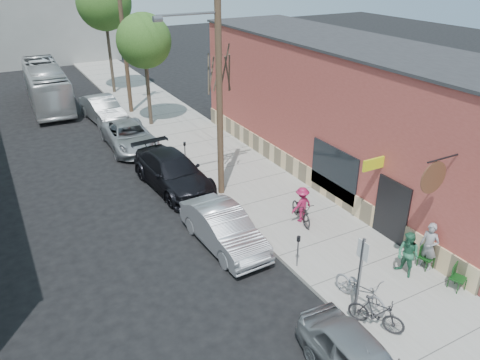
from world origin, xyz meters
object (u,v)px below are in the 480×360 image
tree_leafy_mid (144,41)px  car_1 (224,228)px  parking_meter_far (185,150)px  parked_bike_b (360,289)px  parking_meter_near (298,246)px  tree_bare (220,138)px  utility_pole_near (218,81)px  sign_post (360,271)px  car_3 (129,136)px  patron_grey (429,246)px  car_4 (103,109)px  car_2 (173,172)px  patio_chair_b (458,278)px  patio_chair_a (427,257)px  cyclist (302,204)px  bus (46,85)px  patron_green (408,255)px  tree_leafy_far (104,3)px  parked_bike_a (376,313)px

tree_leafy_mid → car_1: (-2.14, -14.69, -4.66)m
parking_meter_far → parked_bike_b: bearing=-87.3°
parking_meter_near → tree_bare: (0.55, 7.14, 1.60)m
utility_pole_near → tree_leafy_mid: bearing=87.9°
utility_pole_near → sign_post: bearing=-90.2°
tree_bare → car_3: bearing=108.3°
patron_grey → car_1: bearing=-146.5°
car_1 → car_4: bearing=88.4°
utility_pole_near → tree_leafy_mid: (0.41, 10.91, 0.02)m
car_2 → utility_pole_near: bearing=-53.8°
patio_chair_b → patio_chair_a: bearing=67.1°
patio_chair_a → patio_chair_b: bearing=-104.5°
tree_bare → cyclist: tree_bare is taller
tree_leafy_mid → patio_chair_b: bearing=-80.9°
patron_grey → bus: (-8.47, 27.86, 0.42)m
bus → patron_green: bearing=-72.4°
utility_pole_near → patron_green: size_ratio=5.98×
tree_leafy_far → tree_leafy_mid: bearing=-90.0°
utility_pole_near → car_4: 14.31m
parking_meter_near → patio_chair_b: parking_meter_near is taller
parking_meter_far → patron_grey: patron_grey is taller
patio_chair_a → car_4: 22.86m
patron_green → car_3: 17.13m
sign_post → car_4: size_ratio=0.57×
tree_leafy_mid → bus: size_ratio=0.66×
sign_post → car_1: bearing=106.9°
sign_post → parking_meter_far: 13.19m
tree_leafy_far → car_1: (-2.14, -23.60, -6.12)m
patron_green → car_2: 11.40m
parked_bike_a → tree_bare: bearing=59.2°
tree_leafy_far → car_1: size_ratio=1.90×
car_2 → patio_chair_b: bearing=-70.1°
tree_leafy_far → parked_bike_a: bearing=-90.5°
parked_bike_b → car_1: size_ratio=0.44×
patron_grey → parking_meter_near: bearing=-134.9°
parking_meter_near → car_3: car_3 is taller
bus → sign_post: bearing=-78.4°
parked_bike_a → parking_meter_far: bearing=61.8°
patio_chair_a → bus: bearing=93.8°
patio_chair_a → bus: (-8.49, 27.85, 0.88)m
patron_green → parking_meter_far: bearing=-170.3°
patio_chair_a → patron_green: size_ratio=0.53×
cyclist → car_1: cyclist is taller
utility_pole_near → tree_leafy_mid: 10.92m
tree_leafy_far → cyclist: (1.41, -23.74, -5.97)m
parking_meter_near → car_3: bearing=97.2°
parked_bike_b → tree_leafy_mid: bearing=83.1°
patron_green → car_1: patron_green is taller
tree_leafy_mid → patron_green: bearing=-82.9°
patron_grey → car_2: patron_grey is taller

